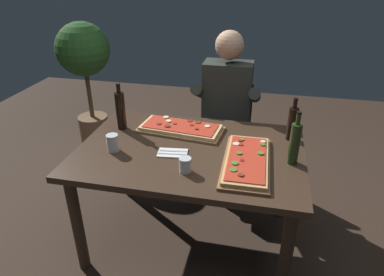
# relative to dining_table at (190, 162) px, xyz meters

# --- Properties ---
(ground_plane) EXTENTS (6.40, 6.40, 0.00)m
(ground_plane) POSITION_rel_dining_table_xyz_m (0.00, 0.00, -0.64)
(ground_plane) COLOR #38281E
(dining_table) EXTENTS (1.40, 0.96, 0.74)m
(dining_table) POSITION_rel_dining_table_xyz_m (0.00, 0.00, 0.00)
(dining_table) COLOR #3D2B1E
(dining_table) RESTS_ON ground_plane
(pizza_rectangular_front) EXTENTS (0.60, 0.32, 0.05)m
(pizza_rectangular_front) POSITION_rel_dining_table_xyz_m (-0.12, 0.23, 0.12)
(pizza_rectangular_front) COLOR olive
(pizza_rectangular_front) RESTS_ON dining_table
(pizza_rectangular_left) EXTENTS (0.28, 0.60, 0.05)m
(pizza_rectangular_left) POSITION_rel_dining_table_xyz_m (0.36, -0.10, 0.12)
(pizza_rectangular_left) COLOR brown
(pizza_rectangular_left) RESTS_ON dining_table
(wine_bottle_dark) EXTENTS (0.06, 0.06, 0.32)m
(wine_bottle_dark) POSITION_rel_dining_table_xyz_m (0.61, -0.04, 0.23)
(wine_bottle_dark) COLOR #233819
(wine_bottle_dark) RESTS_ON dining_table
(oil_bottle_amber) EXTENTS (0.07, 0.07, 0.33)m
(oil_bottle_amber) POSITION_rel_dining_table_xyz_m (-0.53, 0.19, 0.23)
(oil_bottle_amber) COLOR black
(oil_bottle_amber) RESTS_ON dining_table
(vinegar_bottle_green) EXTENTS (0.06, 0.06, 0.29)m
(vinegar_bottle_green) POSITION_rel_dining_table_xyz_m (0.61, 0.27, 0.21)
(vinegar_bottle_green) COLOR black
(vinegar_bottle_green) RESTS_ON dining_table
(tumbler_near_camera) EXTENTS (0.07, 0.07, 0.09)m
(tumbler_near_camera) POSITION_rel_dining_table_xyz_m (0.03, -0.26, 0.13)
(tumbler_near_camera) COLOR silver
(tumbler_near_camera) RESTS_ON dining_table
(tumbler_far_side) EXTENTS (0.07, 0.07, 0.11)m
(tumbler_far_side) POSITION_rel_dining_table_xyz_m (-0.46, -0.13, 0.14)
(tumbler_far_side) COLOR silver
(tumbler_far_side) RESTS_ON dining_table
(napkin_cutlery_set) EXTENTS (0.19, 0.13, 0.01)m
(napkin_cutlery_set) POSITION_rel_dining_table_xyz_m (-0.09, -0.08, 0.10)
(napkin_cutlery_set) COLOR white
(napkin_cutlery_set) RESTS_ON dining_table
(diner_chair) EXTENTS (0.44, 0.44, 0.87)m
(diner_chair) POSITION_rel_dining_table_xyz_m (0.13, 0.86, -0.16)
(diner_chair) COLOR black
(diner_chair) RESTS_ON ground_plane
(seated_diner) EXTENTS (0.53, 0.41, 1.33)m
(seated_diner) POSITION_rel_dining_table_xyz_m (0.13, 0.74, 0.10)
(seated_diner) COLOR #23232D
(seated_diner) RESTS_ON ground_plane
(potted_plant_corner) EXTENTS (0.53, 0.53, 1.27)m
(potted_plant_corner) POSITION_rel_dining_table_xyz_m (-1.37, 1.27, 0.22)
(potted_plant_corner) COLOR #846042
(potted_plant_corner) RESTS_ON ground_plane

